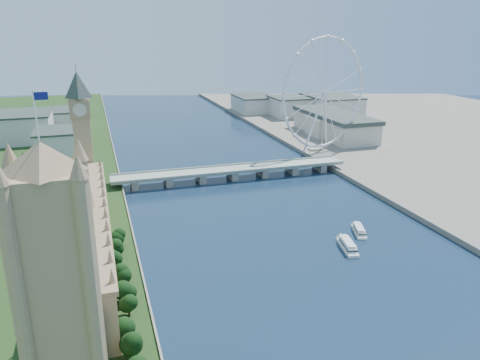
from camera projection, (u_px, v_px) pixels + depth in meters
name	position (u px, v px, depth m)	size (l,w,h in m)	color
tree_row	(128.00, 338.00, 196.99)	(8.56, 216.56, 19.43)	black
victoria_tower	(56.00, 269.00, 159.41)	(28.16, 28.16, 112.00)	tan
parliament_range	(87.00, 231.00, 276.89)	(24.00, 200.00, 70.00)	tan
big_ben	(81.00, 119.00, 360.36)	(20.02, 20.02, 110.00)	tan
westminster_bridge	(232.00, 172.00, 435.11)	(220.00, 22.00, 9.50)	gray
london_eye	(325.00, 94.00, 500.77)	(113.60, 39.12, 124.30)	silver
county_hall	(333.00, 137.00, 605.13)	(54.00, 144.00, 35.00)	beige
city_skyline	(207.00, 113.00, 679.47)	(505.00, 280.00, 32.00)	beige
tour_boat_near	(347.00, 249.00, 295.72)	(7.27, 28.51, 6.29)	white
tour_boat_far	(359.00, 233.00, 318.81)	(6.46, 25.50, 5.59)	white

